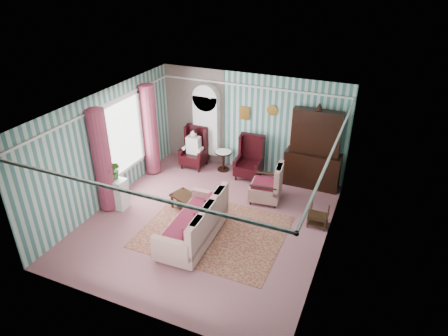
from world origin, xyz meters
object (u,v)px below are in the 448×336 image
at_px(bookcase, 207,129).
at_px(floral_armchair, 266,182).
at_px(round_side_table, 223,161).
at_px(plant_stand, 116,193).
at_px(wingback_left, 194,148).
at_px(wingback_right, 249,158).
at_px(sofa, 192,222).
at_px(dresser_hutch, 314,147).
at_px(nest_table, 318,216).
at_px(coffee_table, 189,204).
at_px(seated_woman, 194,149).

bearing_deg(bookcase, floral_armchair, -30.02).
distance_m(round_side_table, plant_stand, 3.36).
distance_m(bookcase, floral_armchair, 2.74).
bearing_deg(wingback_left, floral_armchair, -20.29).
bearing_deg(floral_armchair, wingback_right, 34.06).
relative_size(bookcase, wingback_left, 1.79).
bearing_deg(sofa, dresser_hutch, -30.91).
bearing_deg(nest_table, coffee_table, -168.26).
relative_size(nest_table, sofa, 0.25).
distance_m(round_side_table, nest_table, 3.60).
relative_size(bookcase, dresser_hutch, 0.95).
relative_size(round_side_table, plant_stand, 0.75).
relative_size(dresser_hutch, coffee_table, 2.43).
relative_size(bookcase, plant_stand, 2.80).
bearing_deg(seated_woman, plant_stand, -106.22).
distance_m(wingback_right, seated_woman, 1.75).
relative_size(floral_armchair, coffee_table, 1.09).
xyz_separation_m(plant_stand, sofa, (2.40, -0.46, 0.10)).
distance_m(wingback_right, coffee_table, 2.36).
bearing_deg(dresser_hutch, wingback_left, -175.59).
bearing_deg(round_side_table, dresser_hutch, 2.64).
height_order(wingback_left, seated_woman, wingback_left).
distance_m(bookcase, sofa, 3.89).
bearing_deg(bookcase, plant_stand, -108.49).
xyz_separation_m(wingback_left, coffee_table, (0.98, -2.19, -0.43)).
bearing_deg(seated_woman, floral_armchair, -20.29).
relative_size(dresser_hutch, wingback_right, 1.89).
bearing_deg(nest_table, floral_armchair, 158.21).
bearing_deg(sofa, round_side_table, 9.53).
height_order(nest_table, coffee_table, nest_table).
xyz_separation_m(wingback_right, round_side_table, (-0.85, 0.15, -0.33)).
bearing_deg(seated_woman, bookcase, 57.34).
height_order(nest_table, plant_stand, plant_stand).
xyz_separation_m(dresser_hutch, floral_armchair, (-0.93, -1.22, -0.65)).
height_order(seated_woman, plant_stand, seated_woman).
distance_m(sofa, coffee_table, 1.23).
height_order(dresser_hutch, wingback_left, dresser_hutch).
bearing_deg(sofa, wingback_left, 24.28).
bearing_deg(sofa, wingback_right, -4.94).
bearing_deg(floral_armchair, dresser_hutch, -44.05).
xyz_separation_m(bookcase, seated_woman, (-0.25, -0.39, -0.53)).
bearing_deg(floral_armchair, bookcase, 53.27).
bearing_deg(dresser_hutch, seated_woman, -175.59).
xyz_separation_m(dresser_hutch, plant_stand, (-4.30, -3.02, -0.78)).
bearing_deg(plant_stand, sofa, -10.75).
xyz_separation_m(round_side_table, plant_stand, (-1.70, -2.90, 0.10)).
distance_m(nest_table, sofa, 2.98).
xyz_separation_m(wingback_left, wingback_right, (1.75, 0.00, 0.00)).
distance_m(bookcase, round_side_table, 1.07).
distance_m(sofa, floral_armchair, 2.46).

